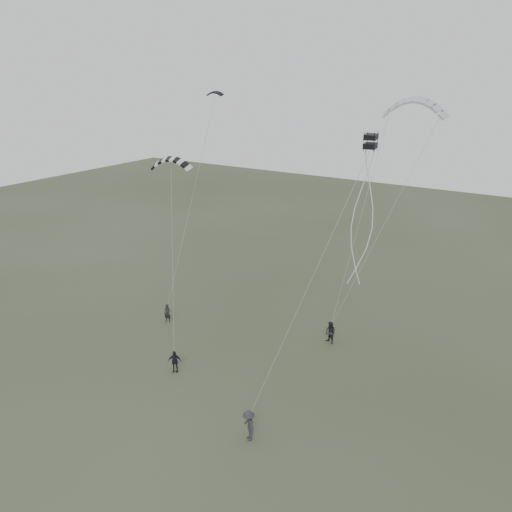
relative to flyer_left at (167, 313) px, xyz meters
The scene contains 9 objects.
ground 9.21m from the flyer_left, 32.50° to the right, with size 140.00×140.00×0.00m, color #313924.
flyer_left is the anchor object (origin of this frame).
flyer_right 13.63m from the flyer_left, 16.87° to the left, with size 0.87×0.68×1.80m, color black.
flyer_center 7.68m from the flyer_left, 44.88° to the right, with size 0.94×0.39×1.61m, color black.
flyer_far 16.03m from the flyer_left, 32.05° to the right, with size 1.22×0.70×1.89m, color #29292F.
kite_dark_small 18.54m from the flyer_left, 80.94° to the left, with size 1.42×0.42×0.48m, color black, non-canonical shape.
kite_pale_large 25.48m from the flyer_left, 31.84° to the left, with size 4.58×1.03×1.83m, color #AAACAF, non-canonical shape.
kite_striped 13.32m from the flyer_left, 21.45° to the right, with size 2.96×0.74×1.17m, color black, non-canonical shape.
kite_box 23.86m from the flyer_left, 11.03° to the right, with size 0.61×0.61×0.70m, color black, non-canonical shape.
Camera 1 is at (18.46, -23.01, 19.63)m, focal length 35.00 mm.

